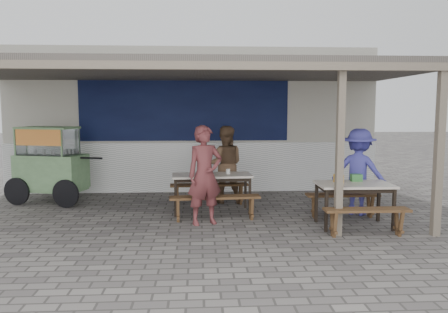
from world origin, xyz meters
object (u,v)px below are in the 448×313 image
vendor_cart (50,162)px  patron_right_table (359,172)px  bench_left_street (215,202)px  donation_box (356,178)px  table_left (212,178)px  table_right (354,188)px  patron_street_side (205,175)px  condiment_bowl (207,172)px  condiment_jar (228,171)px  tissue_box (339,178)px  bench_right_street (367,216)px  bench_right_wall (342,200)px  bench_left_wall (209,189)px  patron_wall_side (225,164)px

vendor_cart → patron_right_table: (6.22, -1.41, -0.07)m
bench_left_street → donation_box: donation_box is taller
table_left → table_right: bearing=-29.2°
patron_street_side → condiment_bowl: patron_street_side is taller
donation_box → condiment_jar: (-2.19, 1.04, -0.02)m
tissue_box → condiment_jar: tissue_box is taller
bench_right_street → tissue_box: tissue_box is taller
bench_left_street → donation_box: size_ratio=8.72×
table_left → bench_right_wall: 2.50m
bench_left_street → bench_left_wall: (-0.07, 1.31, 0.00)m
bench_left_wall → table_right: size_ratio=1.31×
bench_left_wall → table_right: (2.44, -1.83, 0.33)m
condiment_jar → donation_box: bearing=-25.4°
vendor_cart → condiment_jar: (3.76, -1.00, -0.09)m
table_right → vendor_cart: (-5.84, 2.25, 0.22)m
bench_right_street → condiment_jar: condiment_jar is taller
bench_left_street → patron_wall_side: bearing=76.8°
patron_street_side → condiment_bowl: 0.94m
bench_left_wall → bench_right_street: same height
patron_wall_side → bench_left_street: bearing=84.6°
table_left → bench_left_wall: bearing=90.0°
bench_right_wall → patron_wall_side: 2.61m
table_right → patron_street_side: size_ratio=0.73×
vendor_cart → tissue_box: vendor_cart is taller
tissue_box → patron_street_side: bearing=175.3°
bench_right_street → patron_right_table: size_ratio=0.82×
patron_right_table → bench_right_street: bearing=108.5°
table_left → patron_right_table: (2.79, -0.33, 0.15)m
bench_right_street → patron_right_table: (0.39, 1.45, 0.49)m
bench_right_wall → donation_box: (0.10, -0.39, 0.48)m
patron_wall_side → patron_right_table: (2.48, -1.23, -0.00)m
tissue_box → patron_right_table: bearing=49.4°
patron_street_side → condiment_jar: (0.47, 0.95, -0.07)m
table_left → bench_left_street: size_ratio=0.95×
bench_left_wall → patron_right_table: size_ratio=1.00×
patron_street_side → donation_box: bearing=-21.9°
patron_wall_side → bench_right_wall: bearing=149.7°
bench_left_street → vendor_cart: vendor_cart is taller
table_left → bench_left_street: bearing=-90.0°
condiment_bowl → bench_left_wall: bearing=84.6°
donation_box → table_left: bearing=159.1°
bench_left_wall → donation_box: 3.05m
bench_left_wall → vendor_cart: vendor_cart is taller
bench_left_wall → tissue_box: tissue_box is taller
bench_right_street → condiment_bowl: bearing=144.1°
vendor_cart → patron_right_table: patron_right_table is taller
table_right → condiment_jar: condiment_jar is taller
bench_left_wall → vendor_cart: bearing=169.8°
condiment_bowl → patron_street_side: bearing=-93.3°
bench_right_street → condiment_bowl: 3.13m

